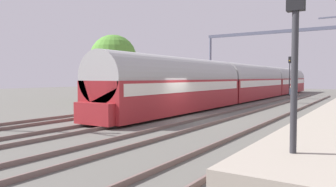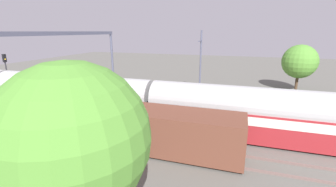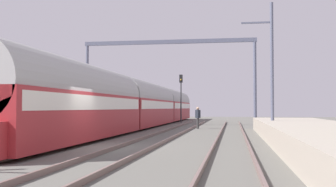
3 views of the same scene
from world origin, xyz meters
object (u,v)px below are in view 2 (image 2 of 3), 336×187
person_crossing (127,95)px  passenger_train (73,96)px  catenary_gantry (70,52)px  freight_car (146,128)px  railway_signal_far (7,71)px

person_crossing → passenger_train: bearing=18.3°
catenary_gantry → passenger_train: bearing=-144.3°
catenary_gantry → person_crossing: bearing=-55.5°
freight_car → catenary_gantry: (5.73, 10.49, 4.39)m
passenger_train → railway_signal_far: size_ratio=9.10×
person_crossing → catenary_gantry: catenary_gantry is taller
railway_signal_far → catenary_gantry: catenary_gantry is taller
person_crossing → catenary_gantry: bearing=-5.4°
railway_signal_far → catenary_gantry: 9.44m
freight_car → person_crossing: 10.68m
passenger_train → catenary_gantry: (1.91, 1.38, 3.89)m
freight_car → catenary_gantry: bearing=61.3°
railway_signal_far → catenary_gantry: size_ratio=0.34×
freight_car → person_crossing: (8.80, 6.03, -0.44)m
person_crossing → railway_signal_far: size_ratio=0.32×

